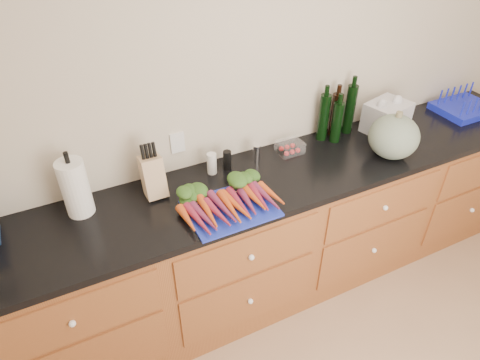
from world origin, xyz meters
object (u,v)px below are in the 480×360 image
squash (394,137)px  tomato_box (290,147)px  carrots (227,199)px  cutting_board (230,208)px  knife_block (153,177)px  dish_rack (464,106)px  paper_towel (75,188)px

squash → tomato_box: squash is taller
carrots → squash: 1.09m
tomato_box → cutting_board: bearing=-149.4°
squash → knife_block: (-1.39, 0.27, -0.02)m
knife_block → dish_rack: bearing=-1.5°
paper_towel → dish_rack: size_ratio=0.78×
tomato_box → squash: bearing=-30.0°
carrots → knife_block: (-0.30, 0.26, 0.07)m
cutting_board → tomato_box: size_ratio=2.95×
paper_towel → knife_block: bearing=-3.0°
carrots → dish_rack: (1.96, 0.20, -0.00)m
carrots → dish_rack: 1.97m
carrots → paper_towel: (-0.69, 0.28, 0.11)m
tomato_box → carrots: bearing=-152.5°
carrots → tomato_box: size_ratio=3.37×
paper_towel → tomato_box: paper_towel is taller
knife_block → dish_rack: knife_block is taller
carrots → tomato_box: bearing=27.5°
paper_towel → tomato_box: 1.25m
knife_block → paper_towel: bearing=177.0°
paper_towel → tomato_box: (1.24, 0.01, -0.12)m
cutting_board → carrots: 0.05m
tomato_box → paper_towel: bearing=-179.5°
squash → dish_rack: 0.90m
cutting_board → paper_towel: bearing=155.0°
cutting_board → knife_block: size_ratio=2.01×
carrots → squash: size_ratio=1.73×
dish_rack → tomato_box: bearing=176.3°
knife_block → cutting_board: bearing=-44.6°
knife_block → dish_rack: (2.26, -0.06, -0.07)m
cutting_board → dish_rack: 1.97m
paper_towel → dish_rack: bearing=-1.7°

